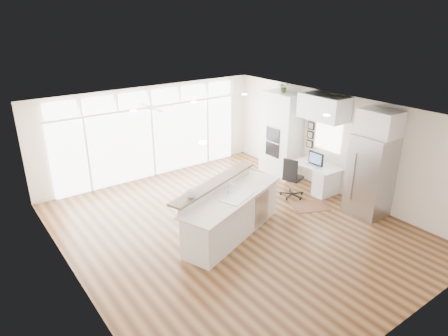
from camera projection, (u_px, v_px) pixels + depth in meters
floor at (233, 228)px, 9.25m from camera, size 7.00×8.00×0.02m
ceiling at (234, 114)px, 8.24m from camera, size 7.00×8.00×0.02m
wall_back at (151, 132)px, 11.74m from camera, size 7.00×0.04×2.70m
wall_front at (402, 260)px, 5.75m from camera, size 7.00×0.04×2.70m
wall_left at (71, 221)px, 6.82m from camera, size 0.04×8.00×2.70m
wall_right at (337, 144)px, 10.66m from camera, size 0.04×8.00×2.70m
glass_wall at (152, 142)px, 11.81m from camera, size 5.80×0.06×2.08m
transom_row at (149, 98)px, 11.31m from camera, size 5.90×0.06×0.40m
desk_window at (328, 135)px, 10.79m from camera, size 0.04×0.85×0.85m
ceiling_fan at (151, 104)px, 10.15m from camera, size 1.16×1.16×0.32m
recessed_lights at (228, 113)px, 8.40m from camera, size 3.40×3.00×0.02m
oven_cabinet at (281, 134)px, 11.87m from camera, size 0.64×1.20×2.50m
desk_nook at (316, 177)px, 11.04m from camera, size 0.72×1.30×0.76m
upper_cabinets at (324, 107)px, 10.34m from camera, size 0.64×1.30×0.64m
refrigerator at (370, 176)px, 9.57m from camera, size 0.76×0.90×2.00m
fridge_cabinet at (380, 123)px, 9.12m from camera, size 0.64×0.90×0.60m
framed_photos at (310, 135)px, 11.31m from camera, size 0.06×0.22×0.80m
kitchen_island at (233, 211)px, 8.78m from camera, size 3.16×2.08×1.18m
rug at (310, 206)px, 10.25m from camera, size 1.07×0.93×0.01m
office_chair at (293, 177)px, 10.59m from camera, size 0.72×0.69×1.12m
fishbowl at (191, 193)px, 7.99m from camera, size 0.32×0.32×0.24m
monitor at (316, 158)px, 10.79m from camera, size 0.10×0.48×0.40m
keyboard at (311, 166)px, 10.76m from camera, size 0.14×0.34×0.02m
potted_plant at (284, 88)px, 11.36m from camera, size 0.29×0.32×0.25m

